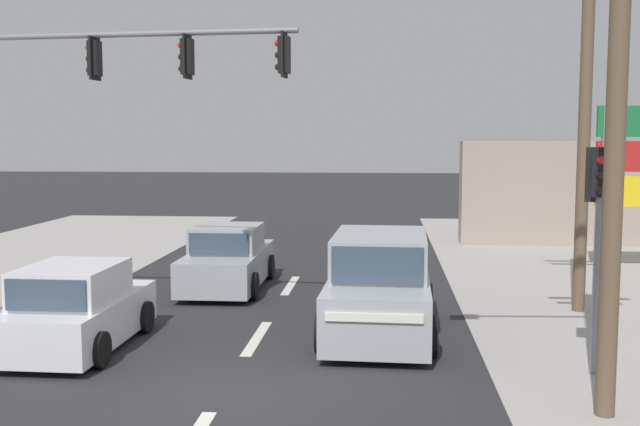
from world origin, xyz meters
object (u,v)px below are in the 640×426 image
Objects in this scene: utility_pole_midground_right at (586,97)px; shopping_plaza_sign at (635,164)px; hatchback_receding_far at (78,310)px; utility_pole_foreground_right at (609,18)px; traffic_signal_mast at (80,105)px; suv_oncoming_mid at (380,287)px; pedestal_signal_right_kerb at (599,222)px; sedan_kerbside_parked at (228,260)px.

utility_pole_midground_right is 1.88× the size of shopping_plaza_sign.
utility_pole_foreground_right is at bearing -17.30° from hatchback_receding_far.
utility_pole_midground_right is 2.36× the size of hatchback_receding_far.
suv_oncoming_mid is (5.95, -0.51, -3.47)m from traffic_signal_mast.
utility_pole_midground_right reaches higher than shopping_plaza_sign.
hatchback_receding_far is (0.69, -2.03, -3.65)m from traffic_signal_mast.
traffic_signal_mast is (-10.18, -1.61, -0.20)m from utility_pole_midground_right.
shopping_plaza_sign is 10.13m from suv_oncoming_mid.
suv_oncoming_mid is (-3.35, 2.28, -1.53)m from pedestal_signal_right_kerb.
suv_oncoming_mid is at bearing -4.93° from traffic_signal_mast.
traffic_signal_mast is (-8.83, 4.57, -0.86)m from utility_pole_foreground_right.
shopping_plaza_sign is at bearing 69.28° from pedestal_signal_right_kerb.
pedestal_signal_right_kerb is at bearing -5.01° from hatchback_receding_far.
traffic_signal_mast is at bearing -152.83° from shopping_plaza_sign.
traffic_signal_mast is at bearing 152.64° from utility_pole_foreground_right.
suv_oncoming_mid reaches higher than hatchback_receding_far.
utility_pole_foreground_right is 12.08m from shopping_plaza_sign.
utility_pole_midground_right is 10.31m from traffic_signal_mast.
utility_pole_foreground_right is at bearing -27.36° from traffic_signal_mast.
suv_oncoming_mid is (3.76, -3.99, 0.18)m from sedan_kerbside_parked.
utility_pole_midground_right reaches higher than sedan_kerbside_parked.
suv_oncoming_mid is (-6.90, -7.11, -2.10)m from shopping_plaza_sign.
utility_pole_foreground_right reaches higher than sedan_kerbside_parked.
sedan_kerbside_parked is at bearing 166.90° from utility_pole_midground_right.
utility_pole_foreground_right is at bearing -50.46° from sedan_kerbside_parked.
pedestal_signal_right_kerb is (9.30, -2.79, -1.94)m from traffic_signal_mast.
traffic_signal_mast is 1.62× the size of sedan_kerbside_parked.
utility_pole_foreground_right is at bearing -102.26° from utility_pole_midground_right.
utility_pole_midground_right is at bearing 77.74° from utility_pole_foreground_right.
suv_oncoming_mid is at bearing -46.67° from sedan_kerbside_parked.
shopping_plaza_sign is (12.85, 6.60, -1.37)m from traffic_signal_mast.
utility_pole_foreground_right is 6.59m from suv_oncoming_mid.
pedestal_signal_right_kerb is 4.33m from suv_oncoming_mid.
utility_pole_foreground_right is 9.65m from hatchback_receding_far.
shopping_plaza_sign reaches higher than hatchback_receding_far.
traffic_signal_mast is 1.49× the size of shopping_plaza_sign.
pedestal_signal_right_kerb reaches higher than suv_oncoming_mid.
traffic_signal_mast is 1.88× the size of hatchback_receding_far.
utility_pole_midground_right reaches higher than suv_oncoming_mid.
utility_pole_foreground_right is 2.11× the size of shopping_plaza_sign.
sedan_kerbside_parked is (-7.98, 1.86, -3.85)m from utility_pole_midground_right.
suv_oncoming_mid is at bearing 125.36° from utility_pole_foreground_right.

